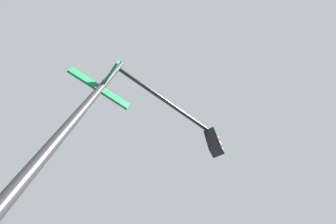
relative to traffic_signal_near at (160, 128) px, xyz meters
name	(u,v)px	position (x,y,z in m)	size (l,w,h in m)	color
traffic_signal_near	(160,128)	(0.00, 0.00, 0.00)	(1.82, 3.27, 6.18)	black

